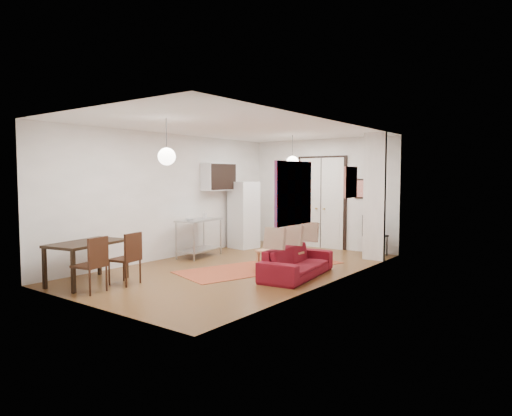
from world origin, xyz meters
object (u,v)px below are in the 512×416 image
Objects in this scene: kitchen_counter at (199,233)px; sofa at (297,262)px; fridge at (244,215)px; coffee_table at (279,253)px; dining_table at (87,246)px; dining_chair_near at (129,254)px; dining_chair_far at (94,259)px; black_side_chair at (377,231)px.

sofa is at bearing -16.17° from kitchen_counter.
sofa is at bearing -27.63° from fridge.
dining_table is (-2.11, -3.01, 0.32)m from coffee_table.
coffee_table is 2.40m from kitchen_counter.
dining_chair_near is (0.87, -4.42, -0.35)m from fridge.
coffee_table is 3.61m from dining_chair_far.
kitchen_counter is (-2.99, 0.43, 0.29)m from sofa.
coffee_table is at bearing 144.15° from dining_chair_far.
dining_chair_far is at bearing 84.14° from black_side_chair.
fridge reaches higher than coffee_table.
dining_chair_far is at bearing 136.49° from sofa.
dining_chair_near is 5.99m from black_side_chair.
fridge is at bearing 46.37° from sofa.
kitchen_counter is 1.27× the size of black_side_chair.
fridge is (-0.01, 1.72, 0.31)m from kitchen_counter.
sofa is 3.03m from kitchen_counter.
kitchen_counter is 3.16m from dining_table.
dining_chair_near is (-2.12, -2.27, 0.25)m from sofa.
sofa is 1.98× the size of black_side_chair.
dining_chair_near is (-1.51, -2.57, 0.19)m from coffee_table.
sofa is at bearing -25.91° from coffee_table.
kitchen_counter is 0.84× the size of dining_table.
dining_chair_near is (0.87, -2.70, -0.04)m from kitchen_counter.
dining_chair_far is at bearing -114.88° from coffee_table.
black_side_chair reaches higher than dining_table.
dining_chair_near is (0.60, 0.44, -0.13)m from dining_table.
dining_chair_far reaches higher than coffee_table.
coffee_table is 3.69m from dining_table.
fridge is (-3.00, 2.15, 0.60)m from sofa.
dining_chair_near reaches higher than kitchen_counter.
dining_chair_near is at bearing 81.70° from black_side_chair.
kitchen_counter is 1.74m from fridge.
coffee_table is (-0.61, 0.29, 0.06)m from sofa.
dining_table is 1.50× the size of black_side_chair.
kitchen_counter is at bearing 176.76° from coffee_table.
coffee_table is 3.07m from fridge.
sofa reaches higher than coffee_table.
black_side_chair reaches higher than dining_chair_far.
sofa is 1.10× the size of fridge.
coffee_table is 0.62× the size of dining_table.
fridge is 1.20× the size of dining_table.
fridge reaches higher than kitchen_counter.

